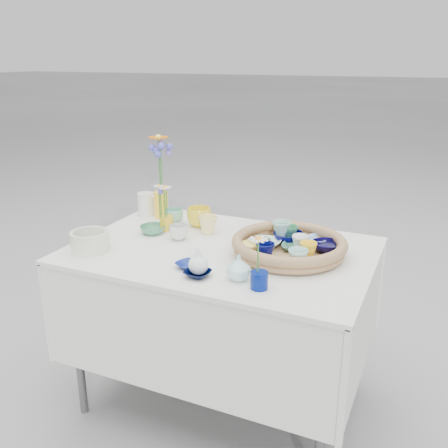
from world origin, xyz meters
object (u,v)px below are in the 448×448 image
at_px(wicker_tray, 289,246).
at_px(bud_vase_seafoam, 239,268).
at_px(display_table, 222,398).
at_px(tall_vase_yellow, 161,205).

xyz_separation_m(wicker_tray, bud_vase_seafoam, (-0.10, -0.31, 0.01)).
bearing_deg(display_table, bud_vase_seafoam, -54.69).
xyz_separation_m(display_table, tall_vase_yellow, (-0.46, 0.28, 0.83)).
bearing_deg(bud_vase_seafoam, wicker_tray, 72.27).
relative_size(wicker_tray, bud_vase_seafoam, 4.99).
xyz_separation_m(bud_vase_seafoam, tall_vase_yellow, (-0.65, 0.53, 0.02)).
height_order(bud_vase_seafoam, tall_vase_yellow, tall_vase_yellow).
relative_size(display_table, wicker_tray, 2.66).
distance_m(bud_vase_seafoam, tall_vase_yellow, 0.84).
relative_size(display_table, bud_vase_seafoam, 13.28).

